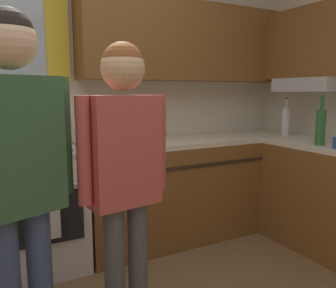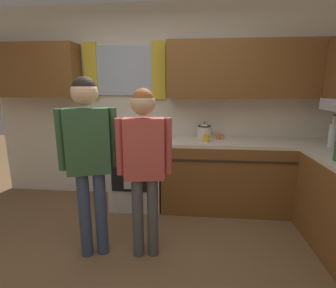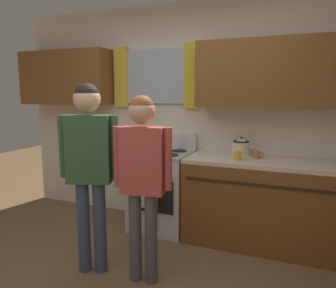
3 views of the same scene
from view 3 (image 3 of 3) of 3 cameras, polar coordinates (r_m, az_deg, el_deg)
name	(u,v)px [view 3 (image 3 of 3)]	position (r m, az deg, el deg)	size (l,w,h in m)	color
back_wall_unit	(193,100)	(3.81, 4.45, 7.61)	(4.60, 0.42, 2.60)	silver
kitchen_counter_run	(335,230)	(3.10, 27.28, -13.25)	(2.18, 2.22, 0.90)	brown
stove_oven	(162,189)	(3.81, -1.03, -7.84)	(0.65, 0.67, 1.10)	silver
cup_terracotta	(257,155)	(3.47, 15.34, -1.83)	(0.11, 0.07, 0.08)	#B76642
mug_mustard_yellow	(238,156)	(3.35, 12.17, -1.99)	(0.12, 0.08, 0.09)	gold
stovetop_kettle	(241,147)	(3.59, 12.70, -0.49)	(0.27, 0.20, 0.21)	silver
adult_left	(89,156)	(2.83, -13.66, -2.12)	(0.49, 0.27, 1.65)	#38476B
adult_in_plaid	(142,168)	(2.62, -4.50, -4.15)	(0.48, 0.21, 1.55)	#4C4C51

